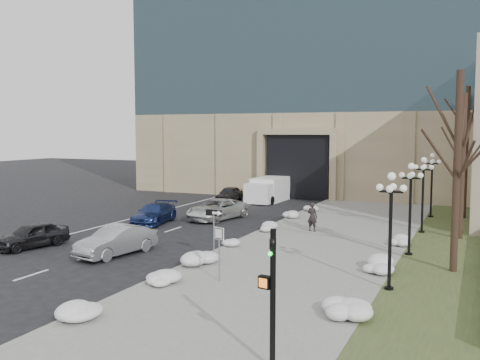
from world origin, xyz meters
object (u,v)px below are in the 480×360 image
object	(u,v)px
car_a	(32,235)
car_d	(217,209)
one_way_sign	(216,219)
lamppost_a	(391,215)
lamppost_b	(410,196)
car_b	(116,241)
box_truck	(270,189)
pedestrian	(312,217)
traffic_signal	(272,302)
car_c	(154,213)
car_e	(229,194)
lamppost_d	(432,176)
keep_sign	(219,242)
lamppost_c	(423,185)

from	to	relation	value
car_a	car_d	size ratio (longest dim) A/B	0.78
one_way_sign	lamppost_a	xyz separation A→B (m)	(8.50, -1.70, 0.99)
car_d	lamppost_b	xyz separation A→B (m)	(13.97, -6.20, 2.35)
car_b	box_truck	xyz separation A→B (m)	(-0.42, 23.15, 0.28)
one_way_sign	lamppost_a	size ratio (longest dim) A/B	0.53
pedestrian	box_truck	world-z (taller)	box_truck
car_d	traffic_signal	size ratio (longest dim) A/B	1.35
pedestrian	one_way_sign	world-z (taller)	one_way_sign
car_c	pedestrian	xyz separation A→B (m)	(10.93, 1.08, 0.35)
car_e	lamppost_d	size ratio (longest dim) A/B	0.83
car_b	lamppost_d	xyz separation A→B (m)	(13.71, 18.84, 2.32)
pedestrian	lamppost_d	xyz separation A→B (m)	(6.27, 8.96, 2.04)
traffic_signal	car_d	bearing A→B (deg)	130.53
car_a	pedestrian	world-z (taller)	pedestrian
car_e	lamppost_a	bearing A→B (deg)	-56.05
box_truck	traffic_signal	distance (m)	34.67
keep_sign	lamppost_a	distance (m)	6.99
car_a	box_truck	size ratio (longest dim) A/B	0.60
car_d	lamppost_c	bearing A→B (deg)	12.61
car_e	lamppost_b	xyz separation A→B (m)	(17.34, -15.35, 2.40)
pedestrian	lamppost_c	size ratio (longest dim) A/B	0.38
box_truck	lamppost_d	xyz separation A→B (m)	(14.13, -4.32, 2.04)
car_c	lamppost_c	distance (m)	17.72
car_c	car_e	size ratio (longest dim) A/B	1.20
pedestrian	lamppost_a	xyz separation A→B (m)	(6.27, -10.54, 2.04)
pedestrian	one_way_sign	xyz separation A→B (m)	(-2.23, -8.84, 1.05)
keep_sign	lamppost_a	bearing A→B (deg)	32.30
car_c	lamppost_b	distance (m)	17.61
car_b	lamppost_b	size ratio (longest dim) A/B	0.96
pedestrian	one_way_sign	distance (m)	9.18
car_e	lamppost_b	distance (m)	23.28
car_b	lamppost_d	size ratio (longest dim) A/B	0.96
car_d	lamppost_d	distance (m)	15.72
car_e	keep_sign	xyz separation A→B (m)	(10.71, -23.61, 1.08)
car_b	box_truck	world-z (taller)	box_truck
car_b	lamppost_d	distance (m)	23.41
lamppost_b	lamppost_d	distance (m)	13.00
car_a	pedestrian	size ratio (longest dim) A/B	2.22
car_a	car_c	xyz separation A→B (m)	(1.83, 9.23, -0.01)
car_b	car_d	bearing A→B (deg)	101.13
car_d	lamppost_c	xyz separation A→B (m)	(13.97, 0.30, 2.35)
lamppost_a	keep_sign	bearing A→B (deg)	-165.14
car_d	car_e	distance (m)	9.75
car_b	car_e	bearing A→B (deg)	109.60
traffic_signal	lamppost_b	size ratio (longest dim) A/B	0.81
car_c	car_e	bearing A→B (deg)	80.90
car_a	traffic_signal	size ratio (longest dim) A/B	1.05
car_a	traffic_signal	world-z (taller)	traffic_signal
car_d	one_way_sign	xyz separation A→B (m)	(5.48, -11.00, 1.36)
car_a	traffic_signal	bearing A→B (deg)	-13.26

